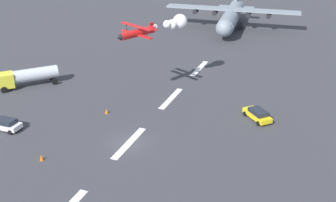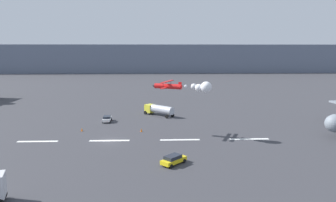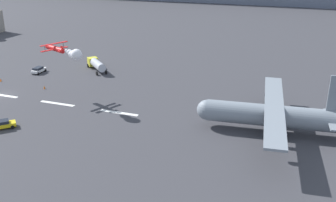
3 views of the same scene
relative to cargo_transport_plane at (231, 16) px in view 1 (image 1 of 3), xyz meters
name	(u,v)px [view 1 (image 1 of 3)]	position (x,y,z in m)	size (l,w,h in m)	color
ground_plane	(129,143)	(-56.18, -1.22, -3.28)	(440.00, 440.00, 0.00)	#38383D
runway_stripe_3	(129,143)	(-56.18, -1.22, -3.27)	(8.00, 0.90, 0.01)	white
runway_stripe_4	(171,98)	(-41.99, -1.22, -3.27)	(8.00, 0.90, 0.01)	white
runway_stripe_5	(199,68)	(-27.81, -1.22, -3.27)	(8.00, 0.90, 0.01)	white
cargo_transport_plane	(231,16)	(0.00, 0.00, 0.00)	(24.69, 31.72, 10.98)	gray
stunt_biplane_red	(164,26)	(-39.72, 0.84, 7.26)	(12.14, 7.79, 2.24)	red
fuel_tanker_truck	(28,76)	(-46.03, 22.10, -1.54)	(8.37, 8.04, 2.90)	yellow
followme_car_yellow	(257,114)	(-44.07, -14.71, -2.47)	(4.46, 4.49, 1.52)	yellow
airport_staff_sedan	(5,124)	(-59.10, 15.31, -2.47)	(2.10, 4.33, 1.52)	white
traffic_cone_near	(42,157)	(-63.35, 6.35, -2.90)	(0.44, 0.44, 0.75)	orange
traffic_cone_far	(107,111)	(-50.07, 5.39, -2.90)	(0.44, 0.44, 0.75)	orange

